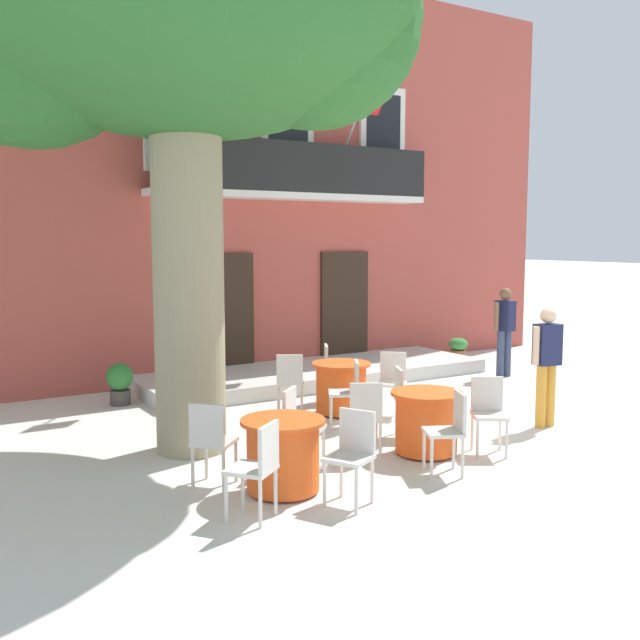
% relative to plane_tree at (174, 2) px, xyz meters
% --- Properties ---
extents(ground_plane, '(120.00, 120.00, 0.00)m').
position_rel_plane_tree_xyz_m(ground_plane, '(4.18, -1.13, -5.25)').
color(ground_plane, silver).
extents(building_facade, '(13.00, 5.09, 7.50)m').
position_rel_plane_tree_xyz_m(building_facade, '(3.63, 5.86, -1.50)').
color(building_facade, '#B24C42').
rests_on(building_facade, ground).
extents(entrance_step_platform, '(6.44, 2.06, 0.25)m').
position_rel_plane_tree_xyz_m(entrance_step_platform, '(3.63, 2.85, -5.13)').
color(entrance_step_platform, silver).
rests_on(entrance_step_platform, ground).
extents(plane_tree, '(5.82, 5.11, 7.12)m').
position_rel_plane_tree_xyz_m(plane_tree, '(0.00, 0.00, 0.00)').
color(plane_tree, gray).
rests_on(plane_tree, ground).
extents(cafe_table_near_tree, '(0.86, 0.86, 0.76)m').
position_rel_plane_tree_xyz_m(cafe_table_near_tree, '(2.41, -1.68, -4.86)').
color(cafe_table_near_tree, '#EA561E').
rests_on(cafe_table_near_tree, ground).
extents(cafe_chair_near_tree_0, '(0.54, 0.54, 0.91)m').
position_rel_plane_tree_xyz_m(cafe_chair_near_tree_0, '(1.72, -1.39, -4.72)').
color(cafe_chair_near_tree_0, silver).
rests_on(cafe_chair_near_tree_0, ground).
extents(cafe_chair_near_tree_1, '(0.54, 0.54, 0.91)m').
position_rel_plane_tree_xyz_m(cafe_chair_near_tree_1, '(2.15, -2.38, -4.72)').
color(cafe_chair_near_tree_1, silver).
rests_on(cafe_chair_near_tree_1, ground).
extents(cafe_chair_near_tree_2, '(0.55, 0.55, 0.91)m').
position_rel_plane_tree_xyz_m(cafe_chair_near_tree_2, '(3.08, -2.02, -4.72)').
color(cafe_chair_near_tree_2, silver).
rests_on(cafe_chair_near_tree_2, ground).
extents(cafe_chair_near_tree_3, '(0.54, 0.54, 0.91)m').
position_rel_plane_tree_xyz_m(cafe_chair_near_tree_3, '(2.68, -0.97, -4.72)').
color(cafe_chair_near_tree_3, silver).
rests_on(cafe_chair_near_tree_3, ground).
extents(cafe_table_middle, '(0.86, 0.86, 0.76)m').
position_rel_plane_tree_xyz_m(cafe_table_middle, '(2.66, 0.53, -4.86)').
color(cafe_table_middle, '#EA561E').
rests_on(cafe_table_middle, ground).
extents(cafe_chair_middle_0, '(0.54, 0.54, 0.91)m').
position_rel_plane_tree_xyz_m(cafe_chair_middle_0, '(2.96, 1.22, -4.72)').
color(cafe_chair_middle_0, silver).
rests_on(cafe_chair_middle_0, ground).
extents(cafe_chair_middle_1, '(0.55, 0.55, 0.91)m').
position_rel_plane_tree_xyz_m(cafe_chair_middle_1, '(1.97, 0.86, -4.72)').
color(cafe_chair_middle_1, silver).
rests_on(cafe_chair_middle_1, ground).
extents(cafe_chair_middle_2, '(0.55, 0.55, 0.91)m').
position_rel_plane_tree_xyz_m(cafe_chair_middle_2, '(2.33, -0.15, -4.72)').
color(cafe_chair_middle_2, silver).
rests_on(cafe_chair_middle_2, ground).
extents(cafe_chair_middle_3, '(0.56, 0.56, 0.91)m').
position_rel_plane_tree_xyz_m(cafe_chair_middle_3, '(3.27, 0.10, -4.72)').
color(cafe_chair_middle_3, silver).
rests_on(cafe_chair_middle_3, ground).
extents(cafe_table_front, '(0.86, 0.86, 0.76)m').
position_rel_plane_tree_xyz_m(cafe_table_front, '(0.32, -1.92, -4.86)').
color(cafe_table_front, '#EA561E').
rests_on(cafe_table_front, ground).
extents(cafe_chair_front_0, '(0.54, 0.54, 0.91)m').
position_rel_plane_tree_xyz_m(cafe_chair_front_0, '(0.74, -2.55, -4.72)').
color(cafe_chair_front_0, silver).
rests_on(cafe_chair_front_0, ground).
extents(cafe_chair_front_1, '(0.56, 0.56, 0.91)m').
position_rel_plane_tree_xyz_m(cafe_chair_front_1, '(0.83, -1.36, -4.72)').
color(cafe_chair_front_1, silver).
rests_on(cafe_chair_front_1, ground).
extents(cafe_chair_front_2, '(0.57, 0.57, 0.91)m').
position_rel_plane_tree_xyz_m(cafe_chair_front_2, '(-0.25, -1.43, -4.72)').
color(cafe_chair_front_2, silver).
rests_on(cafe_chair_front_2, ground).
extents(cafe_chair_front_3, '(0.56, 0.56, 0.91)m').
position_rel_plane_tree_xyz_m(cafe_chair_front_3, '(-0.22, -2.44, -4.72)').
color(cafe_chair_front_3, silver).
rests_on(cafe_chair_front_3, ground).
extents(ground_planter_left, '(0.41, 0.41, 0.65)m').
position_rel_plane_tree_xyz_m(ground_planter_left, '(0.06, 2.83, -4.89)').
color(ground_planter_left, '#47423D').
rests_on(ground_planter_left, ground).
extents(ground_planter_right, '(0.40, 0.40, 0.51)m').
position_rel_plane_tree_xyz_m(ground_planter_right, '(7.20, 2.96, -4.96)').
color(ground_planter_right, '#995638').
rests_on(ground_planter_right, ground).
extents(pedestrian_near_entrance, '(0.53, 0.35, 1.66)m').
position_rel_plane_tree_xyz_m(pedestrian_near_entrance, '(6.81, 1.31, -4.31)').
color(pedestrian_near_entrance, '#384260').
rests_on(pedestrian_near_entrance, ground).
extents(pedestrian_mid_plaza, '(0.53, 0.28, 1.65)m').
position_rel_plane_tree_xyz_m(pedestrian_mid_plaza, '(4.62, -1.56, -4.32)').
color(pedestrian_mid_plaza, gold).
rests_on(pedestrian_mid_plaza, ground).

